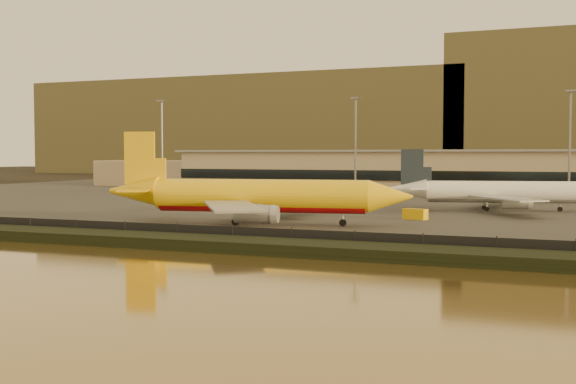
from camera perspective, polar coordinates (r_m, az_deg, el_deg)
name	(u,v)px	position (r m, az deg, el deg)	size (l,w,h in m)	color
ground	(260,234)	(103.42, -2.19, -3.36)	(900.00, 900.00, 0.00)	black
embankment	(203,243)	(88.22, -6.75, -4.02)	(320.00, 7.00, 1.40)	black
tarmac	(408,197)	(193.69, 9.44, -0.40)	(320.00, 220.00, 0.20)	#2D2D2D
perimeter_fence	(218,235)	(91.65, -5.54, -3.37)	(300.00, 0.05, 2.20)	black
terminal_building	(384,171)	(226.53, 7.56, 1.66)	(202.00, 25.00, 12.60)	tan
apron_light_masts	(453,136)	(170.93, 12.94, 4.35)	(152.20, 12.20, 25.40)	slate
distant_hills	(466,120)	(438.69, 13.87, 5.52)	(470.00, 160.00, 70.00)	brown
dhl_cargo_jet	(255,197)	(115.65, -2.59, -0.36)	(50.00, 48.32, 14.98)	yellow
white_narrowbody_jet	(497,192)	(149.46, 16.22, -0.03)	(42.26, 40.46, 12.27)	white
gse_vehicle_yellow	(415,214)	(126.56, 10.02, -1.73)	(4.08, 1.84, 1.84)	yellow
gse_vehicle_white	(199,206)	(145.37, -7.01, -1.07)	(4.38, 1.97, 1.97)	white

